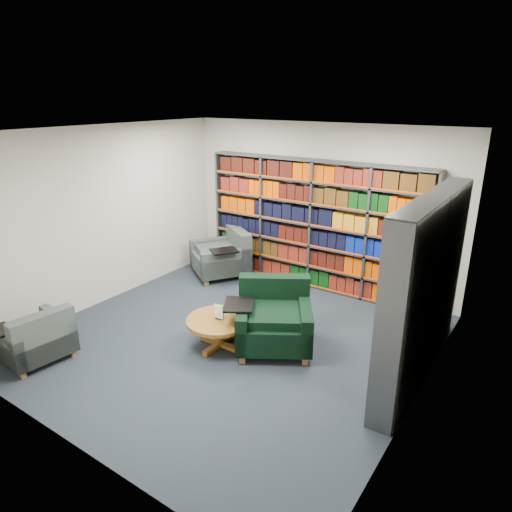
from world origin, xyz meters
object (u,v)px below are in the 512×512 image
Objects in this scene: chair_teal_left at (225,257)px; chair_teal_front at (37,340)px; coffee_table at (219,324)px; chair_green_right at (274,320)px.

chair_teal_front is at bearing -92.32° from chair_teal_left.
chair_teal_left is 1.50× the size of coffee_table.
chair_teal_left is 0.98× the size of chair_green_right.
coffee_table is at bearing -53.73° from chair_teal_left.
chair_green_right is at bearing -37.86° from chair_teal_left.
chair_green_right is (2.12, -1.65, 0.01)m from chair_teal_left.
chair_teal_left is 3.69m from chair_teal_front.
coffee_table is at bearing 42.40° from chair_teal_front.
chair_teal_front is (-2.27, -2.04, -0.07)m from chair_green_right.
chair_teal_front is 1.12× the size of coffee_table.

